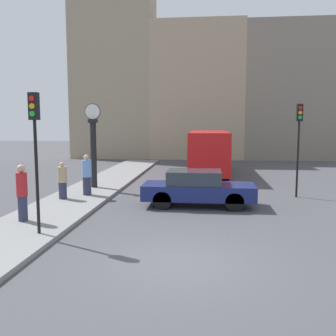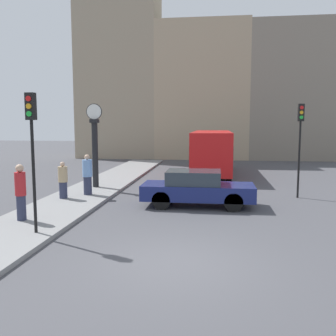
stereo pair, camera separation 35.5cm
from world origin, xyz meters
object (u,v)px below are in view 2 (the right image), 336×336
(bus_distant, at_px, (212,150))
(traffic_light_near, at_px, (32,134))
(pedestrian_tan_coat, at_px, (63,180))
(traffic_light_far, at_px, (300,131))
(pedestrian_red_top, at_px, (21,192))
(pedestrian_blue_stripe, at_px, (87,175))
(sedan_car, at_px, (197,188))
(street_clock, at_px, (95,146))

(bus_distant, xyz_separation_m, traffic_light_near, (-4.92, -14.13, 1.41))
(bus_distant, bearing_deg, pedestrian_tan_coat, -123.76)
(traffic_light_far, xyz_separation_m, pedestrian_red_top, (-9.96, -5.74, -1.88))
(bus_distant, xyz_separation_m, pedestrian_red_top, (-6.05, -12.86, -0.52))
(bus_distant, xyz_separation_m, traffic_light_far, (3.91, -7.12, 1.36))
(pedestrian_blue_stripe, bearing_deg, sedan_car, -13.45)
(traffic_light_near, relative_size, pedestrian_blue_stripe, 2.24)
(street_clock, height_order, pedestrian_tan_coat, street_clock)
(bus_distant, bearing_deg, pedestrian_blue_stripe, -123.21)
(traffic_light_near, bearing_deg, pedestrian_tan_coat, 104.07)
(street_clock, distance_m, pedestrian_red_top, 6.71)
(pedestrian_red_top, height_order, pedestrian_tan_coat, pedestrian_red_top)
(traffic_light_far, bearing_deg, sedan_car, -152.09)
(street_clock, bearing_deg, pedestrian_blue_stripe, -81.61)
(bus_distant, distance_m, traffic_light_near, 15.03)
(pedestrian_tan_coat, bearing_deg, bus_distant, 56.24)
(traffic_light_near, height_order, pedestrian_tan_coat, traffic_light_near)
(sedan_car, bearing_deg, pedestrian_red_top, -148.53)
(traffic_light_far, bearing_deg, bus_distant, 118.76)
(sedan_car, relative_size, traffic_light_near, 1.10)
(pedestrian_tan_coat, height_order, pedestrian_blue_stripe, pedestrian_blue_stripe)
(pedestrian_red_top, bearing_deg, traffic_light_near, -48.40)
(pedestrian_tan_coat, bearing_deg, traffic_light_near, -75.93)
(sedan_car, height_order, traffic_light_near, traffic_light_near)
(bus_distant, height_order, pedestrian_tan_coat, bus_distant)
(bus_distant, distance_m, pedestrian_tan_coat, 11.10)
(street_clock, xyz_separation_m, pedestrian_tan_coat, (-0.45, -2.97, -1.28))
(traffic_light_far, relative_size, pedestrian_tan_coat, 2.66)
(traffic_light_near, height_order, traffic_light_far, traffic_light_near)
(traffic_light_near, xyz_separation_m, pedestrian_red_top, (-1.13, 1.27, -1.92))
(bus_distant, height_order, traffic_light_near, traffic_light_near)
(traffic_light_near, xyz_separation_m, pedestrian_blue_stripe, (-0.49, 5.87, -1.98))
(bus_distant, relative_size, pedestrian_red_top, 4.58)
(sedan_car, height_order, pedestrian_blue_stripe, pedestrian_blue_stripe)
(bus_distant, relative_size, traffic_light_far, 2.04)
(pedestrian_red_top, bearing_deg, traffic_light_far, 29.94)
(traffic_light_near, xyz_separation_m, traffic_light_far, (8.83, 7.01, -0.05))
(sedan_car, bearing_deg, pedestrian_blue_stripe, 166.55)
(bus_distant, distance_m, traffic_light_far, 8.23)
(traffic_light_far, distance_m, pedestrian_tan_coat, 10.48)
(sedan_car, distance_m, street_clock, 6.30)
(pedestrian_red_top, bearing_deg, pedestrian_blue_stripe, 82.03)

